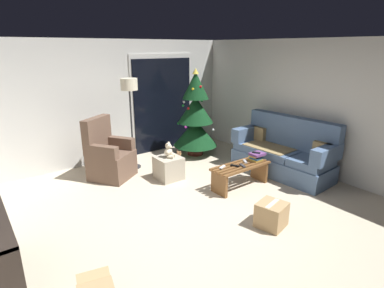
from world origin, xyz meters
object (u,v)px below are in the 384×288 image
book_stack (257,156)px  teddy_bear_chestnut_by_tree (179,158)px  coffee_table (240,172)px  remote_silver (245,161)px  floor_lamp (130,93)px  remote_graphite (243,166)px  remote_white (222,167)px  couch (284,153)px  christmas_tree (195,118)px  cell_phone (256,153)px  cardboard_box_taped_mid_floor (271,215)px  remote_black (235,166)px  teddy_bear_cream (169,151)px  ottoman (169,168)px  armchair (109,157)px

book_stack → teddy_bear_chestnut_by_tree: book_stack is taller
coffee_table → remote_silver: (0.16, 0.05, 0.15)m
book_stack → floor_lamp: floor_lamp is taller
remote_graphite → teddy_bear_chestnut_by_tree: 1.66m
remote_white → floor_lamp: size_ratio=0.09×
couch → coffee_table: bearing=178.0°
christmas_tree → floor_lamp: size_ratio=1.07×
remote_graphite → cell_phone: bearing=-152.7°
coffee_table → remote_silver: size_ratio=7.05×
teddy_bear_chestnut_by_tree → cardboard_box_taped_mid_floor: size_ratio=0.66×
couch → remote_black: couch is taller
couch → cell_phone: couch is taller
christmas_tree → teddy_bear_cream: size_ratio=6.72×
ottoman → teddy_bear_cream: (0.01, -0.01, 0.33)m
book_stack → armchair: bearing=138.5°
teddy_bear_cream → book_stack: bearing=-41.8°
couch → remote_silver: 0.97m
teddy_bear_cream → remote_silver: bearing=-46.2°
remote_white → remote_graphite: 0.36m
remote_silver → armchair: armchair is taller
remote_black → ottoman: remote_black is taller
coffee_table → teddy_bear_cream: 1.34m
coffee_table → teddy_bear_chestnut_by_tree: bearing=97.5°
teddy_bear_chestnut_by_tree → book_stack: bearing=-69.5°
floor_lamp → teddy_bear_cream: size_ratio=6.25×
remote_black → book_stack: 0.52m
armchair → teddy_bear_cream: bearing=-41.1°
remote_graphite → armchair: size_ratio=0.14×
remote_silver → christmas_tree: 1.86m
remote_black → teddy_bear_cream: 1.23m
remote_graphite → cardboard_box_taped_mid_floor: 1.23m
remote_silver → remote_graphite: same height
couch → coffee_table: 1.13m
remote_silver → cell_phone: size_ratio=1.08×
couch → ottoman: couch is taller
cell_phone → couch: bearing=-31.5°
remote_silver → remote_black: 0.29m
cell_phone → cardboard_box_taped_mid_floor: bearing=-158.9°
remote_black → armchair: 2.32m
couch → teddy_bear_cream: couch is taller
remote_black → christmas_tree: bearing=-133.6°
couch → teddy_bear_cream: bearing=150.6°
coffee_table → couch: bearing=-2.0°
book_stack → armchair: (-2.02, 1.79, -0.08)m
remote_black → remote_white: size_ratio=1.00×
remote_white → floor_lamp: floor_lamp is taller
coffee_table → armchair: (-1.64, 1.78, 0.13)m
book_stack → teddy_bear_chestnut_by_tree: bearing=110.5°
cell_phone → cardboard_box_taped_mid_floor: size_ratio=0.33×
teddy_bear_chestnut_by_tree → christmas_tree: bearing=23.2°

